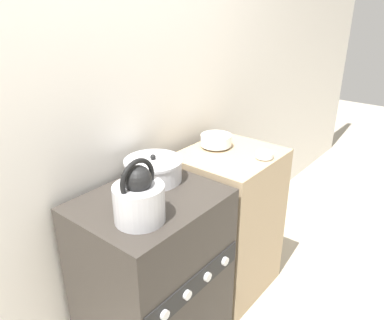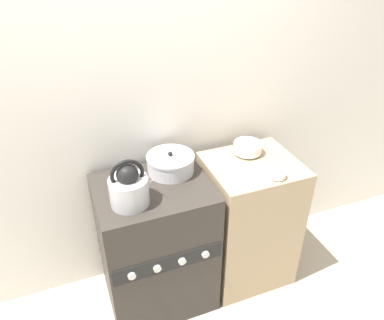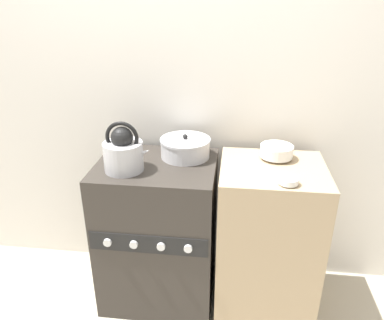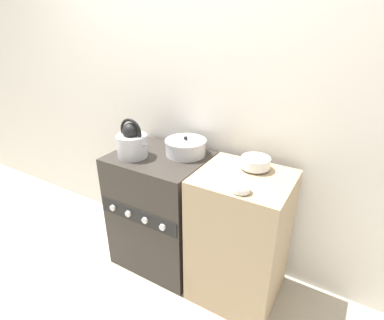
{
  "view_description": "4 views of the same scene",
  "coord_description": "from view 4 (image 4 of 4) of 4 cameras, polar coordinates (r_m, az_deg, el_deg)",
  "views": [
    {
      "loc": [
        -1.03,
        -0.82,
        1.75
      ],
      "look_at": [
        0.29,
        0.25,
        1.01
      ],
      "focal_mm": 35.0,
      "sensor_mm": 36.0,
      "label": 1
    },
    {
      "loc": [
        -0.41,
        -1.42,
        2.17
      ],
      "look_at": [
        0.25,
        0.3,
        1.01
      ],
      "focal_mm": 35.0,
      "sensor_mm": 36.0,
      "label": 2
    },
    {
      "loc": [
        0.43,
        -1.58,
        1.78
      ],
      "look_at": [
        0.2,
        0.26,
        0.95
      ],
      "focal_mm": 35.0,
      "sensor_mm": 36.0,
      "label": 3
    },
    {
      "loc": [
        1.18,
        -1.26,
        1.76
      ],
      "look_at": [
        0.27,
        0.26,
        0.94
      ],
      "focal_mm": 28.0,
      "sensor_mm": 36.0,
      "label": 4
    }
  ],
  "objects": [
    {
      "name": "kettle",
      "position": [
        2.09,
        -11.34,
        3.3
      ],
      "size": [
        0.26,
        0.21,
        0.27
      ],
      "color": "#B2B2B7",
      "rests_on": "stove"
    },
    {
      "name": "cooking_pot",
      "position": [
        2.1,
        -1.2,
        2.47
      ],
      "size": [
        0.29,
        0.29,
        0.14
      ],
      "color": "silver",
      "rests_on": "stove"
    },
    {
      "name": "wall_back",
      "position": [
        2.26,
        -1.57,
        11.72
      ],
      "size": [
        7.0,
        0.06,
        2.5
      ],
      "color": "silver",
      "rests_on": "ground_plane"
    },
    {
      "name": "enamel_bowl",
      "position": [
        1.88,
        11.99,
        -0.47
      ],
      "size": [
        0.18,
        0.18,
        0.08
      ],
      "color": "white",
      "rests_on": "counter"
    },
    {
      "name": "stove",
      "position": [
        2.33,
        -5.84,
        -9.49
      ],
      "size": [
        0.67,
        0.56,
        0.91
      ],
      "color": "#332D28",
      "rests_on": "ground_plane"
    },
    {
      "name": "counter",
      "position": [
        2.06,
        9.04,
        -14.52
      ],
      "size": [
        0.56,
        0.51,
        0.93
      ],
      "color": "tan",
      "rests_on": "ground_plane"
    },
    {
      "name": "small_ceramic_bowl",
      "position": [
        1.63,
        9.38,
        -5.44
      ],
      "size": [
        0.1,
        0.1,
        0.04
      ],
      "color": "white",
      "rests_on": "counter"
    },
    {
      "name": "ground_plane",
      "position": [
        2.46,
        -9.27,
        -21.27
      ],
      "size": [
        12.0,
        12.0,
        0.0
      ],
      "primitive_type": "plane",
      "color": "#B2A893"
    }
  ]
}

